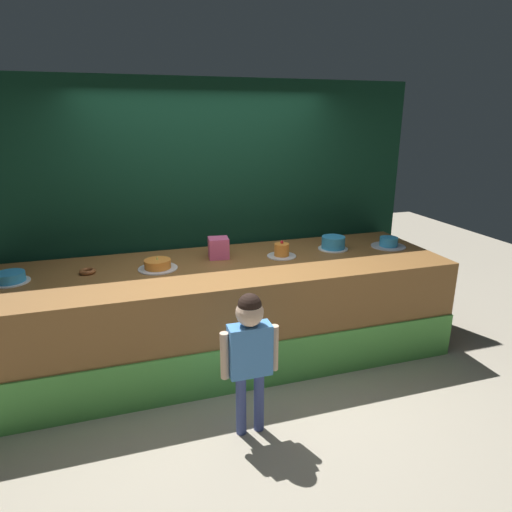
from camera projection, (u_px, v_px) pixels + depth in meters
The scene contains 11 objects.
ground_plane at pixel (243, 390), 3.78m from camera, with size 12.00×12.00×0.00m, color #ADA38E.
stage_platform at pixel (225, 311), 4.20m from camera, with size 4.20×1.28×0.94m.
curtain_backdrop at pixel (207, 210), 4.62m from camera, with size 4.51×0.08×2.62m, color black.
child_figure at pixel (250, 346), 3.08m from camera, with size 0.43×0.20×1.10m.
pink_box at pixel (219, 248), 4.23m from camera, with size 0.19×0.18×0.20m, color #E85D94.
donut at pixel (88, 271), 3.83m from camera, with size 0.14×0.14×0.04m, color brown.
cake_far_left at pixel (10, 278), 3.61m from camera, with size 0.30×0.30×0.09m.
cake_left at pixel (158, 265), 3.93m from camera, with size 0.35×0.35×0.12m.
cake_center at pixel (282, 251), 4.28m from camera, with size 0.28×0.28×0.16m.
cake_right at pixel (333, 243), 4.52m from camera, with size 0.30×0.30×0.13m.
cake_far_right at pixel (389, 243), 4.61m from camera, with size 0.36×0.36×0.10m.
Camera 1 is at (-0.87, -3.14, 2.24)m, focal length 30.88 mm.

